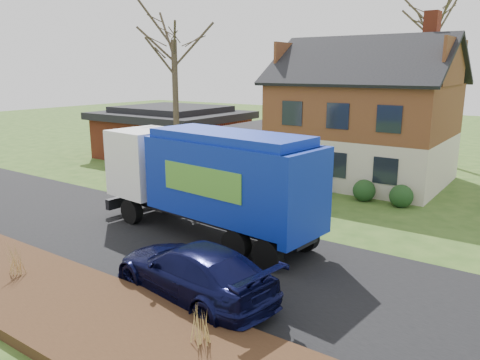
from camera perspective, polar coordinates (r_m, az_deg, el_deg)
The scene contains 12 objects.
ground at distance 17.74m, azimuth -8.50°, elevation -7.58°, with size 120.00×120.00×0.00m, color #2C4B19.
road at distance 17.73m, azimuth -8.50°, elevation -7.55°, with size 80.00×7.00×0.02m, color black.
mulch_verge at distance 14.65m, azimuth -23.25°, elevation -12.60°, with size 80.00×3.50×0.30m, color #311D10.
main_house at distance 27.80m, azimuth 13.90°, elevation 8.30°, with size 12.95×8.95×9.26m.
ranch_house at distance 34.56m, azimuth -8.29°, elevation 5.77°, with size 9.80×8.20×3.70m.
garbage_truck at distance 17.63m, azimuth -3.76°, elevation 0.49°, with size 9.83×3.52×4.12m.
silver_sedan at distance 22.94m, azimuth -7.21°, elevation -0.51°, with size 1.77×5.07×1.67m, color #A6AAAE.
navy_wagon at distance 13.42m, azimuth -5.75°, elevation -10.96°, with size 2.19×5.40×1.57m, color black.
tree_front_west at distance 26.78m, azimuth -8.17°, elevation 19.01°, with size 3.67×3.67×10.91m.
tree_back at distance 36.14m, azimuth 23.02°, elevation 19.59°, with size 4.11×4.11×13.01m.
grass_clump_mid at distance 15.60m, azimuth -25.86°, elevation -8.61°, with size 0.37×0.30×1.03m.
grass_clump_east at distance 10.95m, azimuth -4.59°, elevation -17.02°, with size 0.37×0.30×0.92m.
Camera 1 is at (11.53, -11.91, 6.29)m, focal length 35.00 mm.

